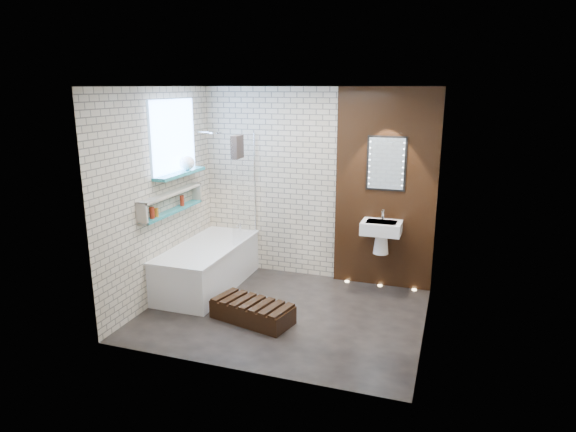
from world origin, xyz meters
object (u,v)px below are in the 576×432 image
(washbasin, at_px, (381,232))
(bathtub, at_px, (208,266))
(led_mirror, at_px, (386,164))
(bath_screen, at_px, (244,188))
(walnut_step, at_px, (252,312))

(washbasin, bearing_deg, bathtub, -163.99)
(led_mirror, bearing_deg, washbasin, -90.00)
(bath_screen, distance_m, led_mirror, 1.89)
(washbasin, distance_m, led_mirror, 0.88)
(washbasin, height_order, walnut_step, washbasin)
(bath_screen, distance_m, walnut_step, 1.78)
(bathtub, bearing_deg, bath_screen, 51.10)
(bathtub, distance_m, bath_screen, 1.14)
(bathtub, height_order, washbasin, washbasin)
(washbasin, bearing_deg, led_mirror, 90.00)
(bath_screen, height_order, walnut_step, bath_screen)
(bathtub, bearing_deg, washbasin, 16.01)
(bath_screen, xyz_separation_m, led_mirror, (1.82, 0.34, 0.37))
(washbasin, relative_size, led_mirror, 0.83)
(bath_screen, xyz_separation_m, washbasin, (1.82, 0.18, -0.49))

